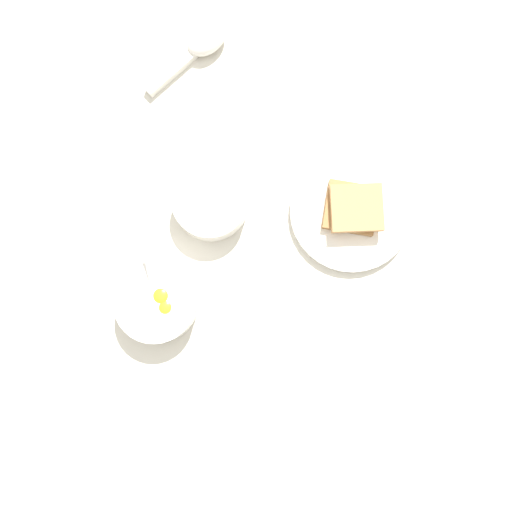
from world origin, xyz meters
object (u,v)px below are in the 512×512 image
object	(u,v)px
toast_plate	(351,212)
toast_sandwich	(354,208)
egg_bowl	(158,302)
soup_spoon	(201,44)
congee_bowl	(211,202)

from	to	relation	value
toast_plate	toast_sandwich	world-z (taller)	toast_sandwich
egg_bowl	toast_sandwich	size ratio (longest dim) A/B	1.06
toast_plate	soup_spoon	size ratio (longest dim) A/B	1.15
toast_plate	toast_sandwich	xyz separation A→B (m)	(-0.00, -0.00, 0.02)
egg_bowl	soup_spoon	world-z (taller)	egg_bowl
toast_plate	soup_spoon	bearing A→B (deg)	-95.09
egg_bowl	toast_sandwich	world-z (taller)	egg_bowl
toast_plate	congee_bowl	xyz separation A→B (m)	(0.16, -0.18, 0.02)
egg_bowl	congee_bowl	world-z (taller)	egg_bowl
toast_sandwich	congee_bowl	world-z (taller)	congee_bowl
toast_sandwich	soup_spoon	size ratio (longest dim) A/B	0.69
toast_plate	toast_sandwich	size ratio (longest dim) A/B	1.67
egg_bowl	congee_bowl	xyz separation A→B (m)	(-0.18, -0.05, -0.00)
egg_bowl	soup_spoon	distance (m)	0.46
toast_sandwich	congee_bowl	size ratio (longest dim) A/B	0.98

